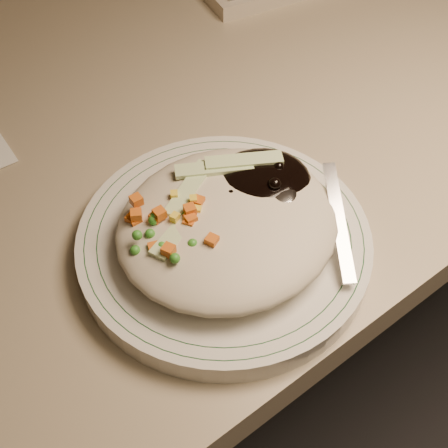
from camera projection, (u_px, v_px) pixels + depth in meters
desk at (185, 206)px, 0.86m from camera, size 1.40×0.70×0.74m
plate at (224, 243)px, 0.55m from camera, size 0.26×0.26×0.02m
plate_rim at (224, 236)px, 0.54m from camera, size 0.24×0.24×0.00m
meal at (229, 218)px, 0.52m from camera, size 0.21×0.19×0.05m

